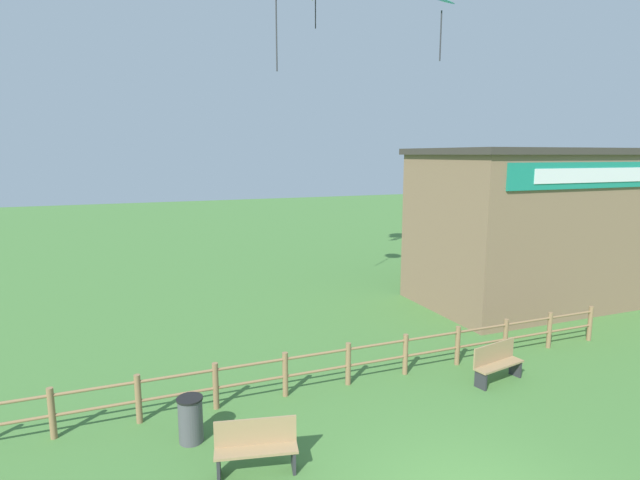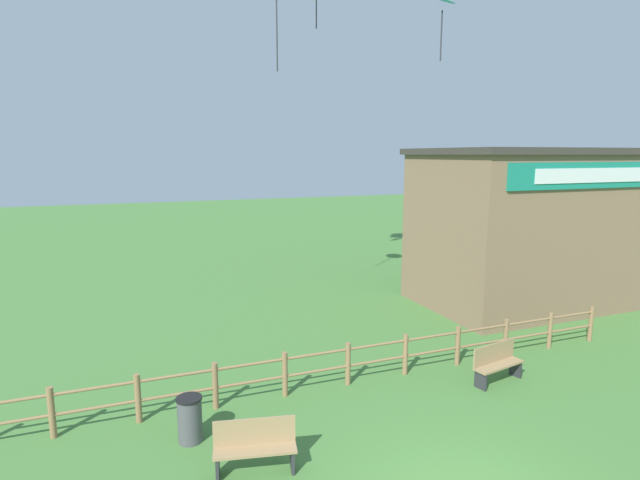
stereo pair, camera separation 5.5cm
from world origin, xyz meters
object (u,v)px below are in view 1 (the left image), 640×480
Objects in this scene: seaside_building at (529,226)px; park_bench_by_building at (497,362)px; trash_bin at (191,419)px; kite_cyan_delta at (442,1)px; park_bench_near_fence at (256,445)px.

park_bench_by_building is (-6.15, -5.50, -2.56)m from seaside_building.
kite_cyan_delta reaches higher than trash_bin.
trash_bin is 15.47m from kite_cyan_delta.
seaside_building is 14.96m from park_bench_near_fence.
trash_bin is at bearing 124.45° from park_bench_near_fence.
trash_bin is at bearing -158.89° from seaside_building.
park_bench_by_building is at bearing 11.60° from park_bench_near_fence.
seaside_building is at bearing 27.94° from park_bench_near_fence.
seaside_building is at bearing -2.85° from kite_cyan_delta.
seaside_building is 9.05× the size of trash_bin.
trash_bin is (-7.90, 0.07, -0.04)m from park_bench_by_building.
kite_cyan_delta reaches higher than seaside_building.
park_bench_near_fence is at bearing -168.40° from park_bench_by_building.
park_bench_by_building is at bearing -138.20° from seaside_building.
seaside_building is 15.28m from trash_bin.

